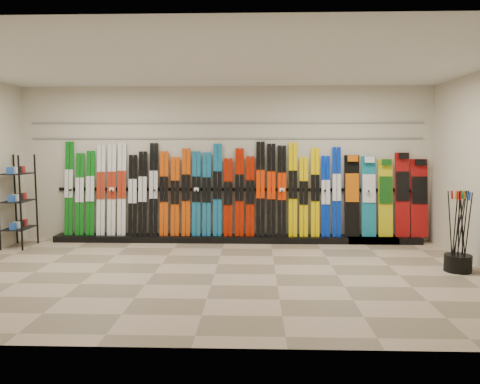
{
  "coord_description": "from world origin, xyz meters",
  "views": [
    {
      "loc": [
        0.58,
        -6.64,
        1.87
      ],
      "look_at": [
        0.34,
        1.0,
        1.1
      ],
      "focal_mm": 35.0,
      "sensor_mm": 36.0,
      "label": 1
    }
  ],
  "objects": [
    {
      "name": "skis",
      "position": [
        -0.46,
        2.34,
        0.96
      ],
      "size": [
        5.38,
        0.25,
        1.82
      ],
      "color": "#0C6813",
      "rests_on": "ski_rack_base"
    },
    {
      "name": "snowboards",
      "position": [
        3.1,
        2.36,
        0.89
      ],
      "size": [
        1.58,
        0.25,
        1.61
      ],
      "color": "black",
      "rests_on": "ski_rack_base"
    },
    {
      "name": "pole_bin",
      "position": [
        3.6,
        0.25,
        0.12
      ],
      "size": [
        0.39,
        0.39,
        0.25
      ],
      "primitive_type": "cylinder",
      "color": "black",
      "rests_on": "floor"
    },
    {
      "name": "ski_poles",
      "position": [
        3.61,
        0.26,
        0.61
      ],
      "size": [
        0.34,
        0.41,
        1.18
      ],
      "color": "black",
      "rests_on": "pole_bin"
    },
    {
      "name": "floor",
      "position": [
        0.0,
        0.0,
        0.0
      ],
      "size": [
        8.0,
        8.0,
        0.0
      ],
      "primitive_type": "plane",
      "color": "gray",
      "rests_on": "ground"
    },
    {
      "name": "slatwall_rail_0",
      "position": [
        0.0,
        2.48,
        2.0
      ],
      "size": [
        7.6,
        0.02,
        0.03
      ],
      "primitive_type": "cube",
      "color": "gray",
      "rests_on": "back_wall"
    },
    {
      "name": "back_wall",
      "position": [
        0.0,
        2.5,
        1.5
      ],
      "size": [
        8.0,
        0.0,
        8.0
      ],
      "primitive_type": "plane",
      "rotation": [
        1.57,
        0.0,
        0.0
      ],
      "color": "beige",
      "rests_on": "floor"
    },
    {
      "name": "ski_rack_base",
      "position": [
        0.22,
        2.28,
        0.06
      ],
      "size": [
        8.0,
        0.4,
        0.12
      ],
      "primitive_type": "cube",
      "color": "black",
      "rests_on": "floor"
    },
    {
      "name": "accessory_rack",
      "position": [
        -3.75,
        1.7,
        0.85
      ],
      "size": [
        0.4,
        0.6,
        1.69
      ],
      "primitive_type": "cube",
      "color": "black",
      "rests_on": "floor"
    },
    {
      "name": "ceiling",
      "position": [
        0.0,
        0.0,
        3.0
      ],
      "size": [
        8.0,
        8.0,
        0.0
      ],
      "primitive_type": "plane",
      "rotation": [
        3.14,
        0.0,
        0.0
      ],
      "color": "silver",
      "rests_on": "back_wall"
    },
    {
      "name": "slatwall_rail_1",
      "position": [
        0.0,
        2.48,
        2.3
      ],
      "size": [
        7.6,
        0.02,
        0.03
      ],
      "primitive_type": "cube",
      "color": "gray",
      "rests_on": "back_wall"
    }
  ]
}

